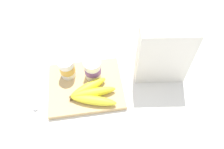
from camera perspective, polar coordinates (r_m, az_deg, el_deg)
name	(u,v)px	position (r m, az deg, el deg)	size (l,w,h in m)	color
ground_plane	(86,88)	(0.92, -6.75, -3.40)	(2.40, 2.40, 0.00)	silver
cutting_board	(86,86)	(0.91, -6.81, -3.04)	(0.30, 0.25, 0.02)	tan
cereal_box	(164,56)	(0.87, 13.23, 4.77)	(0.20, 0.07, 0.26)	white
yogurt_cup_front	(67,68)	(0.91, -11.55, 1.66)	(0.07, 0.07, 0.09)	white
yogurt_cup_back	(93,69)	(0.89, -5.01, 1.41)	(0.07, 0.07, 0.09)	white
banana_bunch	(92,93)	(0.86, -5.30, -4.86)	(0.18, 0.15, 0.04)	yellow
spoon	(35,101)	(0.93, -19.26, -6.44)	(0.03, 0.13, 0.01)	silver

